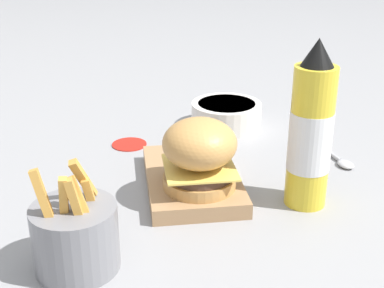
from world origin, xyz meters
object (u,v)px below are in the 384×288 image
spoon (333,156)px  side_bowl (226,114)px  fries_basket (76,236)px  serving_board (192,179)px  burger (200,154)px  ketchup_bottle (311,133)px

spoon → side_bowl: bearing=-149.0°
fries_basket → side_bowl: size_ratio=0.99×
serving_board → side_bowl: size_ratio=1.61×
fries_basket → spoon: 0.52m
burger → side_bowl: size_ratio=0.78×
fries_basket → ketchup_bottle: bearing=109.5°
fries_basket → spoon: (-0.27, 0.44, -0.04)m
serving_board → ketchup_bottle: ketchup_bottle is taller
serving_board → burger: bearing=5.4°
serving_board → spoon: bearing=105.0°
ketchup_bottle → spoon: bearing=144.7°
side_bowl → serving_board: bearing=-22.8°
burger → spoon: bearing=114.7°
side_bowl → spoon: side_bowl is taller
fries_basket → spoon: bearing=121.3°
burger → side_bowl: (-0.30, 0.10, -0.05)m
burger → spoon: 0.30m
burger → ketchup_bottle: ketchup_bottle is taller
burger → side_bowl: bearing=161.4°
burger → fries_basket: size_ratio=0.78×
burger → fries_basket: 0.23m
burger → ketchup_bottle: (0.03, 0.16, 0.04)m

